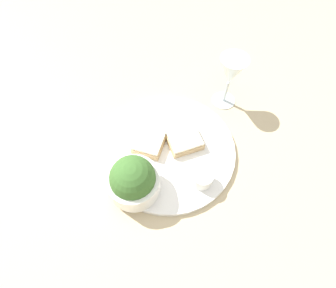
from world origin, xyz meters
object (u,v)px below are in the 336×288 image
at_px(cheese_toast_near, 184,140).
at_px(sauce_ramekin, 202,178).
at_px(wine_glass, 231,73).
at_px(cheese_toast_far, 150,142).
at_px(salad_bowl, 133,180).

bearing_deg(cheese_toast_near, sauce_ramekin, 60.07).
xyz_separation_m(cheese_toast_near, wine_glass, (-0.19, -0.01, 0.08)).
height_order(sauce_ramekin, wine_glass, wine_glass).
xyz_separation_m(sauce_ramekin, wine_glass, (-0.25, -0.10, 0.07)).
height_order(sauce_ramekin, cheese_toast_near, sauce_ramekin).
relative_size(sauce_ramekin, cheese_toast_near, 0.45).
xyz_separation_m(cheese_toast_far, wine_glass, (-0.25, 0.06, 0.08)).
height_order(cheese_toast_far, wine_glass, wine_glass).
distance_m(sauce_ramekin, cheese_toast_near, 0.11).
bearing_deg(salad_bowl, cheese_toast_near, 176.76).
bearing_deg(sauce_ramekin, salad_bowl, -43.64).
relative_size(cheese_toast_far, wine_glass, 0.66).
bearing_deg(sauce_ramekin, cheese_toast_far, -88.63).
relative_size(salad_bowl, sauce_ramekin, 2.43).
bearing_deg(cheese_toast_far, sauce_ramekin, 91.37).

